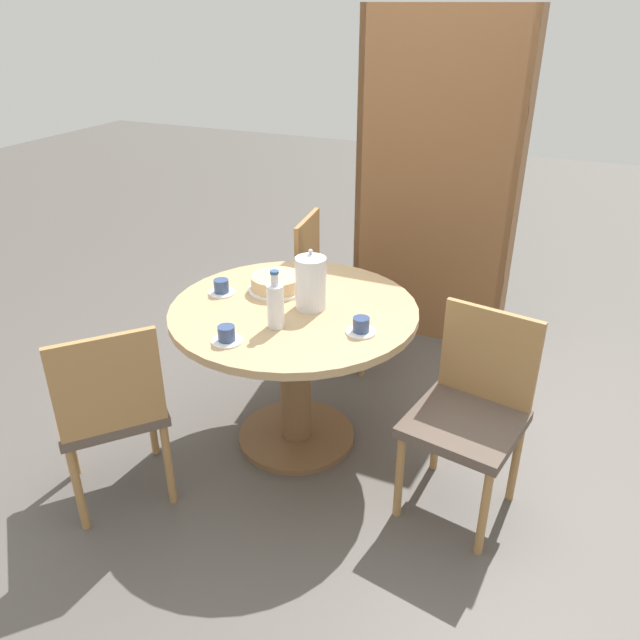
{
  "coord_description": "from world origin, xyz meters",
  "views": [
    {
      "loc": [
        1.12,
        -2.22,
        1.93
      ],
      "look_at": [
        0.0,
        0.29,
        0.52
      ],
      "focal_mm": 35.0,
      "sensor_mm": 36.0,
      "label": 1
    }
  ],
  "objects_px": {
    "cup_b": "(227,336)",
    "chair_c": "(110,407)",
    "chair_a": "(471,409)",
    "cup_c": "(361,327)",
    "bookshelf": "(437,184)",
    "water_bottle": "(275,305)",
    "cake_main": "(276,283)",
    "cup_a": "(221,288)",
    "coffee_pot": "(311,281)",
    "chair_b": "(330,284)"
  },
  "relations": [
    {
      "from": "chair_b",
      "to": "cup_a",
      "type": "xyz_separation_m",
      "value": [
        -0.2,
        -0.83,
        0.28
      ]
    },
    {
      "from": "chair_a",
      "to": "coffee_pot",
      "type": "xyz_separation_m",
      "value": [
        -0.76,
        0.12,
        0.38
      ]
    },
    {
      "from": "bookshelf",
      "to": "water_bottle",
      "type": "height_order",
      "value": "bookshelf"
    },
    {
      "from": "cup_b",
      "to": "bookshelf",
      "type": "bearing_deg",
      "value": 78.57
    },
    {
      "from": "cup_a",
      "to": "coffee_pot",
      "type": "bearing_deg",
      "value": 4.34
    },
    {
      "from": "cup_b",
      "to": "cup_c",
      "type": "bearing_deg",
      "value": 32.18
    },
    {
      "from": "water_bottle",
      "to": "cake_main",
      "type": "relative_size",
      "value": 0.95
    },
    {
      "from": "cup_a",
      "to": "cup_c",
      "type": "height_order",
      "value": "same"
    },
    {
      "from": "water_bottle",
      "to": "cup_a",
      "type": "height_order",
      "value": "water_bottle"
    },
    {
      "from": "cup_b",
      "to": "cup_c",
      "type": "relative_size",
      "value": 1.0
    },
    {
      "from": "chair_c",
      "to": "cup_b",
      "type": "height_order",
      "value": "chair_c"
    },
    {
      "from": "cup_c",
      "to": "cup_b",
      "type": "bearing_deg",
      "value": -147.82
    },
    {
      "from": "cup_a",
      "to": "cup_c",
      "type": "relative_size",
      "value": 1.0
    },
    {
      "from": "water_bottle",
      "to": "cake_main",
      "type": "xyz_separation_m",
      "value": [
        -0.17,
        0.33,
        -0.07
      ]
    },
    {
      "from": "chair_a",
      "to": "cup_c",
      "type": "height_order",
      "value": "chair_a"
    },
    {
      "from": "chair_c",
      "to": "bookshelf",
      "type": "relative_size",
      "value": 0.44
    },
    {
      "from": "chair_c",
      "to": "coffee_pot",
      "type": "height_order",
      "value": "coffee_pot"
    },
    {
      "from": "bookshelf",
      "to": "cup_a",
      "type": "relative_size",
      "value": 15.38
    },
    {
      "from": "chair_a",
      "to": "chair_b",
      "type": "relative_size",
      "value": 1.0
    },
    {
      "from": "coffee_pot",
      "to": "chair_a",
      "type": "bearing_deg",
      "value": -8.72
    },
    {
      "from": "chair_c",
      "to": "cup_c",
      "type": "bearing_deg",
      "value": 164.31
    },
    {
      "from": "chair_a",
      "to": "cup_c",
      "type": "relative_size",
      "value": 6.84
    },
    {
      "from": "chair_b",
      "to": "chair_c",
      "type": "relative_size",
      "value": 1.0
    },
    {
      "from": "cup_b",
      "to": "chair_c",
      "type": "bearing_deg",
      "value": -145.24
    },
    {
      "from": "cup_a",
      "to": "cake_main",
      "type": "bearing_deg",
      "value": 31.55
    },
    {
      "from": "chair_b",
      "to": "coffee_pot",
      "type": "distance_m",
      "value": 0.91
    },
    {
      "from": "coffee_pot",
      "to": "water_bottle",
      "type": "bearing_deg",
      "value": -103.7
    },
    {
      "from": "cake_main",
      "to": "cup_a",
      "type": "relative_size",
      "value": 2.12
    },
    {
      "from": "cake_main",
      "to": "coffee_pot",
      "type": "bearing_deg",
      "value": -23.99
    },
    {
      "from": "coffee_pot",
      "to": "cup_a",
      "type": "bearing_deg",
      "value": -175.66
    },
    {
      "from": "chair_b",
      "to": "cup_b",
      "type": "xyz_separation_m",
      "value": [
        0.07,
        -1.21,
        0.28
      ]
    },
    {
      "from": "chair_a",
      "to": "bookshelf",
      "type": "relative_size",
      "value": 0.44
    },
    {
      "from": "chair_a",
      "to": "cup_a",
      "type": "xyz_separation_m",
      "value": [
        -1.2,
        0.08,
        0.28
      ]
    },
    {
      "from": "cup_c",
      "to": "cake_main",
      "type": "bearing_deg",
      "value": 155.68
    },
    {
      "from": "coffee_pot",
      "to": "cup_a",
      "type": "xyz_separation_m",
      "value": [
        -0.44,
        -0.03,
        -0.1
      ]
    },
    {
      "from": "coffee_pot",
      "to": "water_bottle",
      "type": "height_order",
      "value": "coffee_pot"
    },
    {
      "from": "cake_main",
      "to": "cup_a",
      "type": "bearing_deg",
      "value": -148.45
    },
    {
      "from": "chair_b",
      "to": "water_bottle",
      "type": "height_order",
      "value": "water_bottle"
    },
    {
      "from": "chair_c",
      "to": "water_bottle",
      "type": "distance_m",
      "value": 0.79
    },
    {
      "from": "chair_b",
      "to": "bookshelf",
      "type": "relative_size",
      "value": 0.44
    },
    {
      "from": "chair_b",
      "to": "cup_c",
      "type": "xyz_separation_m",
      "value": [
        0.53,
        -0.92,
        0.28
      ]
    },
    {
      "from": "chair_b",
      "to": "coffee_pot",
      "type": "bearing_deg",
      "value": -170.68
    },
    {
      "from": "coffee_pot",
      "to": "cake_main",
      "type": "distance_m",
      "value": 0.26
    },
    {
      "from": "coffee_pot",
      "to": "cup_a",
      "type": "distance_m",
      "value": 0.45
    },
    {
      "from": "cake_main",
      "to": "cup_a",
      "type": "distance_m",
      "value": 0.25
    },
    {
      "from": "bookshelf",
      "to": "water_bottle",
      "type": "relative_size",
      "value": 7.64
    },
    {
      "from": "chair_b",
      "to": "water_bottle",
      "type": "distance_m",
      "value": 1.09
    },
    {
      "from": "chair_c",
      "to": "cake_main",
      "type": "xyz_separation_m",
      "value": [
        0.35,
        0.8,
        0.29
      ]
    },
    {
      "from": "chair_b",
      "to": "cup_b",
      "type": "relative_size",
      "value": 6.84
    },
    {
      "from": "cup_b",
      "to": "cup_c",
      "type": "xyz_separation_m",
      "value": [
        0.46,
        0.29,
        0.0
      ]
    }
  ]
}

